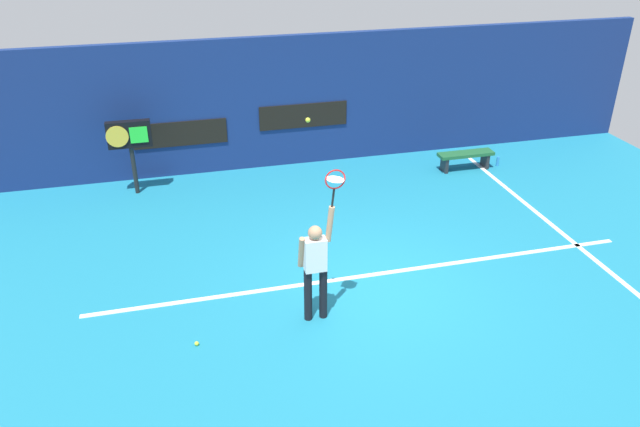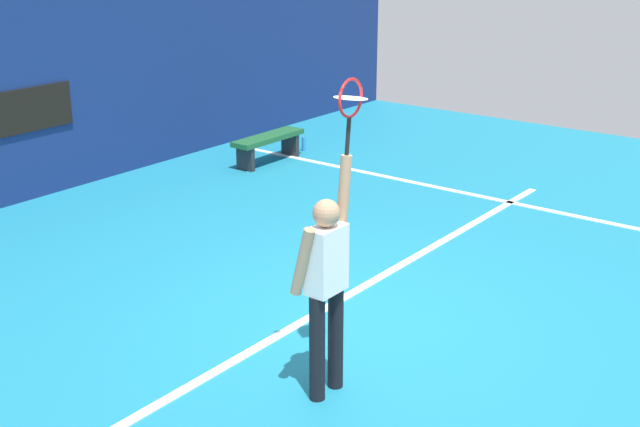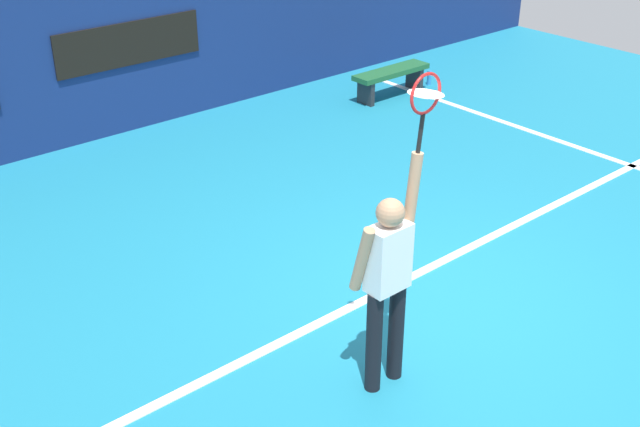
{
  "view_description": "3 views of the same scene",
  "coord_description": "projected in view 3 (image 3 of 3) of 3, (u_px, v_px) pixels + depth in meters",
  "views": [
    {
      "loc": [
        -3.22,
        -8.49,
        6.14
      ],
      "look_at": [
        -1.0,
        0.2,
        1.48
      ],
      "focal_mm": 34.71,
      "sensor_mm": 36.0,
      "label": 1
    },
    {
      "loc": [
        -6.23,
        -4.31,
        3.73
      ],
      "look_at": [
        -0.94,
        -0.27,
        1.41
      ],
      "focal_mm": 47.75,
      "sensor_mm": 36.0,
      "label": 2
    },
    {
      "loc": [
        -5.05,
        -4.2,
        4.3
      ],
      "look_at": [
        -1.38,
        0.09,
        1.34
      ],
      "focal_mm": 44.79,
      "sensor_mm": 36.0,
      "label": 3
    }
  ],
  "objects": [
    {
      "name": "court_bench",
      "position": [
        391.0,
        76.0,
        12.71
      ],
      "size": [
        1.4,
        0.36,
        0.45
      ],
      "color": "#1E592D",
      "rests_on": "ground_plane"
    },
    {
      "name": "sponsor_banner_center",
      "position": [
        129.0,
        44.0,
        11.03
      ],
      "size": [
        2.2,
        0.03,
        0.6
      ],
      "primitive_type": "cube",
      "color": "black"
    },
    {
      "name": "water_bottle",
      "position": [
        429.0,
        78.0,
        13.34
      ],
      "size": [
        0.07,
        0.07,
        0.24
      ],
      "primitive_type": "cylinder",
      "color": "#338CD8",
      "rests_on": "ground_plane"
    },
    {
      "name": "tennis_player",
      "position": [
        387.0,
        278.0,
        6.14
      ],
      "size": [
        0.55,
        0.31,
        1.99
      ],
      "color": "black",
      "rests_on": "ground_plane"
    },
    {
      "name": "ground_plane",
      "position": [
        434.0,
        296.0,
        7.74
      ],
      "size": [
        18.0,
        18.0,
        0.0
      ],
      "primitive_type": "plane",
      "color": "teal"
    },
    {
      "name": "back_wall",
      "position": [
        122.0,
        17.0,
        10.95
      ],
      "size": [
        18.0,
        0.2,
        3.21
      ],
      "primitive_type": "cube",
      "color": "navy",
      "rests_on": "ground_plane"
    },
    {
      "name": "court_baseline",
      "position": [
        406.0,
        280.0,
        7.99
      ],
      "size": [
        10.0,
        0.1,
        0.01
      ],
      "primitive_type": "cube",
      "color": "white",
      "rests_on": "ground_plane"
    },
    {
      "name": "tennis_racket",
      "position": [
        425.0,
        98.0,
        5.67
      ],
      "size": [
        0.34,
        0.27,
        0.62
      ],
      "color": "black"
    },
    {
      "name": "court_sideline",
      "position": [
        529.0,
        131.0,
        11.52
      ],
      "size": [
        0.1,
        7.0,
        0.01
      ],
      "primitive_type": "cube",
      "color": "white",
      "rests_on": "ground_plane"
    }
  ]
}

